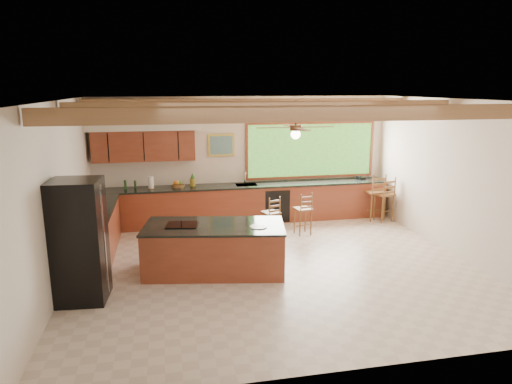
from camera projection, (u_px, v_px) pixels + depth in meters
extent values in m
plane|color=beige|center=(275.00, 266.00, 8.39)|extent=(7.20, 7.20, 0.00)
cube|color=beige|center=(244.00, 159.00, 11.16)|extent=(7.20, 0.04, 3.00)
cube|color=beige|center=(346.00, 249.00, 4.95)|extent=(7.20, 0.04, 3.00)
cube|color=beige|center=(59.00, 196.00, 7.36)|extent=(0.04, 6.50, 3.00)
cube|color=beige|center=(457.00, 179.00, 8.74)|extent=(0.04, 6.50, 3.00)
cube|color=#A07E50|center=(276.00, 100.00, 7.71)|extent=(7.20, 6.50, 0.04)
cube|color=#9D724E|center=(304.00, 114.00, 6.22)|extent=(7.10, 0.15, 0.22)
cube|color=#9D724E|center=(269.00, 107.00, 8.22)|extent=(7.10, 0.15, 0.22)
cube|color=#9D724E|center=(251.00, 104.00, 9.94)|extent=(7.10, 0.15, 0.22)
cube|color=brown|center=(144.00, 146.00, 10.43)|extent=(2.30, 0.35, 0.70)
cube|color=beige|center=(142.00, 120.00, 10.23)|extent=(2.60, 0.50, 0.48)
cylinder|color=#FFEABF|center=(111.00, 130.00, 10.15)|extent=(0.10, 0.10, 0.01)
cylinder|color=#FFEABF|center=(174.00, 129.00, 10.42)|extent=(0.10, 0.10, 0.01)
cube|color=#5FAD3E|center=(311.00, 150.00, 11.42)|extent=(3.20, 0.04, 1.30)
cube|color=gold|center=(221.00, 145.00, 10.94)|extent=(0.64, 0.03, 0.54)
cube|color=#3C6C58|center=(221.00, 145.00, 10.92)|extent=(0.54, 0.01, 0.44)
cube|color=brown|center=(246.00, 204.00, 11.07)|extent=(7.00, 0.65, 0.88)
cube|color=black|center=(246.00, 185.00, 10.97)|extent=(7.04, 0.69, 0.04)
cube|color=brown|center=(97.00, 232.00, 8.95)|extent=(0.65, 2.35, 0.88)
cube|color=black|center=(96.00, 209.00, 8.85)|extent=(0.69, 2.39, 0.04)
cube|color=black|center=(278.00, 207.00, 10.89)|extent=(0.60, 0.02, 0.78)
cube|color=silver|center=(246.00, 185.00, 10.97)|extent=(0.50, 0.38, 0.03)
cylinder|color=silver|center=(245.00, 177.00, 11.12)|extent=(0.03, 0.03, 0.30)
cylinder|color=silver|center=(246.00, 172.00, 10.99)|extent=(0.03, 0.20, 0.03)
cylinder|color=white|center=(151.00, 182.00, 10.49)|extent=(0.12, 0.12, 0.30)
cylinder|color=#1C461C|center=(125.00, 185.00, 10.46)|extent=(0.06, 0.06, 0.21)
cylinder|color=#1C461C|center=(135.00, 184.00, 10.59)|extent=(0.05, 0.05, 0.18)
cube|color=black|center=(361.00, 178.00, 11.59)|extent=(0.24, 0.22, 0.09)
cube|color=brown|center=(215.00, 249.00, 8.09)|extent=(2.57, 1.52, 0.82)
cube|color=black|center=(214.00, 226.00, 7.99)|extent=(2.61, 1.56, 0.04)
cube|color=black|center=(182.00, 225.00, 7.97)|extent=(0.60, 0.51, 0.02)
cylinder|color=white|center=(258.00, 227.00, 7.87)|extent=(0.30, 0.30, 0.01)
cube|color=black|center=(79.00, 241.00, 6.88)|extent=(0.79, 0.77, 1.89)
cube|color=silver|center=(104.00, 240.00, 6.95)|extent=(0.02, 0.05, 1.74)
cube|color=brown|center=(303.00, 209.00, 10.09)|extent=(0.40, 0.40, 0.04)
cylinder|color=brown|center=(299.00, 224.00, 10.00)|extent=(0.03, 0.03, 0.56)
cylinder|color=brown|center=(310.00, 223.00, 10.05)|extent=(0.03, 0.03, 0.56)
cylinder|color=brown|center=(295.00, 220.00, 10.26)|extent=(0.03, 0.03, 0.56)
cylinder|color=brown|center=(307.00, 220.00, 10.31)|extent=(0.03, 0.03, 0.56)
cube|color=brown|center=(271.00, 213.00, 9.85)|extent=(0.43, 0.43, 0.04)
cylinder|color=brown|center=(266.00, 228.00, 9.76)|extent=(0.03, 0.03, 0.55)
cylinder|color=brown|center=(278.00, 227.00, 9.81)|extent=(0.03, 0.03, 0.55)
cylinder|color=brown|center=(264.00, 224.00, 10.02)|extent=(0.03, 0.03, 0.55)
cylinder|color=brown|center=(275.00, 223.00, 10.07)|extent=(0.03, 0.03, 0.55)
cube|color=brown|center=(375.00, 192.00, 11.17)|extent=(0.44, 0.44, 0.04)
cylinder|color=brown|center=(371.00, 208.00, 11.06)|extent=(0.04, 0.04, 0.68)
cylinder|color=brown|center=(383.00, 207.00, 11.13)|extent=(0.04, 0.04, 0.68)
cylinder|color=brown|center=(365.00, 205.00, 11.38)|extent=(0.04, 0.04, 0.68)
cylinder|color=brown|center=(377.00, 204.00, 11.44)|extent=(0.04, 0.04, 0.68)
cube|color=brown|center=(384.00, 194.00, 11.07)|extent=(0.47, 0.47, 0.04)
cylinder|color=brown|center=(380.00, 210.00, 10.97)|extent=(0.04, 0.04, 0.65)
cylinder|color=brown|center=(392.00, 209.00, 11.03)|extent=(0.04, 0.04, 0.65)
cylinder|color=brown|center=(375.00, 207.00, 11.27)|extent=(0.04, 0.04, 0.65)
cylinder|color=brown|center=(386.00, 206.00, 11.33)|extent=(0.04, 0.04, 0.65)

